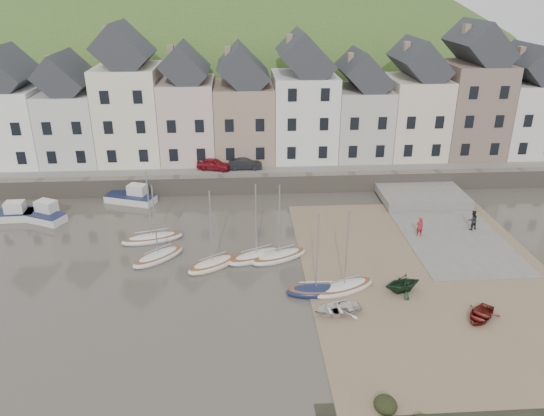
{
  "coord_description": "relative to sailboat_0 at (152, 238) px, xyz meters",
  "views": [
    {
      "loc": [
        -2.37,
        -32.04,
        19.6
      ],
      "look_at": [
        0.0,
        6.0,
        3.0
      ],
      "focal_mm": 34.65,
      "sensor_mm": 36.0,
      "label": 1
    }
  ],
  "objects": [
    {
      "name": "motorboat_2",
      "position": [
        -3.09,
        8.39,
        0.32
      ],
      "size": [
        5.1,
        3.23,
        1.7
      ],
      "color": "silver",
      "rests_on": "ground"
    },
    {
      "name": "car_right",
      "position": [
        7.82,
        12.79,
        1.91
      ],
      "size": [
        3.48,
        1.29,
        1.14
      ],
      "primitive_type": "imported",
      "rotation": [
        0.0,
        0.0,
        1.55
      ],
      "color": "black",
      "rests_on": "quay_street"
    },
    {
      "name": "slipway",
      "position": [
        24.75,
        1.29,
        -0.2
      ],
      "size": [
        8.0,
        18.0,
        0.12
      ],
      "primitive_type": "cube",
      "color": "slate",
      "rests_on": "ground"
    },
    {
      "name": "rowboat_red",
      "position": [
        22.12,
        -12.19,
        0.08
      ],
      "size": [
        3.27,
        3.3,
        0.56
      ],
      "primitive_type": "imported",
      "rotation": [
        0.0,
        0.0,
        -0.76
      ],
      "color": "maroon",
      "rests_on": "beach"
    },
    {
      "name": "ground",
      "position": [
        9.75,
        -6.71,
        -0.26
      ],
      "size": [
        160.0,
        160.0,
        0.0
      ],
      "primitive_type": "plane",
      "color": "#433D34",
      "rests_on": "ground"
    },
    {
      "name": "person_dark",
      "position": [
        26.81,
        0.3,
        0.73
      ],
      "size": [
        0.99,
        0.86,
        1.74
      ],
      "primitive_type": "imported",
      "rotation": [
        0.0,
        0.0,
        3.41
      ],
      "color": "black",
      "rests_on": "slipway"
    },
    {
      "name": "beach",
      "position": [
        20.75,
        -6.71,
        -0.23
      ],
      "size": [
        18.0,
        26.0,
        0.06
      ],
      "primitive_type": "cube",
      "color": "#7D654C",
      "rests_on": "ground"
    },
    {
      "name": "sailboat_5",
      "position": [
        12.24,
        -8.64,
        0.0
      ],
      "size": [
        4.13,
        1.56,
        6.32
      ],
      "color": "#141D41",
      "rests_on": "ground"
    },
    {
      "name": "person_red",
      "position": [
        21.96,
        -0.6,
        0.67
      ],
      "size": [
        0.61,
        0.41,
        1.62
      ],
      "primitive_type": "imported",
      "rotation": [
        0.0,
        0.0,
        3.19
      ],
      "color": "maroon",
      "rests_on": "slipway"
    },
    {
      "name": "townhouse_terrace",
      "position": [
        11.51,
        17.29,
        7.06
      ],
      "size": [
        61.05,
        8.0,
        13.93
      ],
      "color": "white",
      "rests_on": "quay_land"
    },
    {
      "name": "car_left",
      "position": [
        4.61,
        12.79,
        1.94
      ],
      "size": [
        3.79,
        2.39,
        1.2
      ],
      "primitive_type": "imported",
      "rotation": [
        0.0,
        0.0,
        1.27
      ],
      "color": "maroon",
      "rests_on": "quay_street"
    },
    {
      "name": "quay_street",
      "position": [
        9.75,
        13.79,
        1.29
      ],
      "size": [
        70.0,
        7.0,
        0.1
      ],
      "primitive_type": "cube",
      "color": "slate",
      "rests_on": "quay_land"
    },
    {
      "name": "sailboat_4",
      "position": [
        10.11,
        -3.69,
        0.0
      ],
      "size": [
        4.84,
        3.28,
        6.32
      ],
      "color": "silver",
      "rests_on": "ground"
    },
    {
      "name": "sailboat_3",
      "position": [
        8.38,
        -3.55,
        0.0
      ],
      "size": [
        4.84,
        3.39,
        6.32
      ],
      "color": "silver",
      "rests_on": "ground"
    },
    {
      "name": "quay_land",
      "position": [
        9.75,
        25.29,
        0.49
      ],
      "size": [
        90.0,
        30.0,
        1.5
      ],
      "primitive_type": "cube",
      "color": "#3C5B24",
      "rests_on": "ground"
    },
    {
      "name": "motorboat_0",
      "position": [
        -13.17,
        5.05,
        0.32
      ],
      "size": [
        4.61,
        1.94,
        1.7
      ],
      "color": "silver",
      "rests_on": "ground"
    },
    {
      "name": "seawall",
      "position": [
        9.75,
        10.29,
        0.64
      ],
      "size": [
        70.0,
        1.2,
        1.8
      ],
      "primitive_type": "cube",
      "color": "slate",
      "rests_on": "ground"
    },
    {
      "name": "sailboat_2",
      "position": [
        5.12,
        -4.58,
        0.0
      ],
      "size": [
        4.3,
        3.57,
        6.32
      ],
      "color": "beige",
      "rests_on": "ground"
    },
    {
      "name": "motorboat_1",
      "position": [
        -10.45,
        4.8,
        0.32
      ],
      "size": [
        5.22,
        3.73,
        1.7
      ],
      "color": "silver",
      "rests_on": "ground"
    },
    {
      "name": "rowboat_white",
      "position": [
        13.25,
        -11.0,
        0.12
      ],
      "size": [
        3.32,
        2.57,
        0.63
      ],
      "primitive_type": "imported",
      "rotation": [
        0.0,
        0.0,
        -1.44
      ],
      "color": "white",
      "rests_on": "beach"
    },
    {
      "name": "sailboat_1",
      "position": [
        0.92,
        -3.17,
        0.0
      ],
      "size": [
        4.3,
        4.08,
        6.32
      ],
      "color": "silver",
      "rests_on": "ground"
    },
    {
      "name": "hillside",
      "position": [
        4.75,
        53.28,
        -18.25
      ],
      "size": [
        134.4,
        84.0,
        84.0
      ],
      "color": "#3C5B24",
      "rests_on": "ground"
    },
    {
      "name": "rowboat_green",
      "position": [
        18.13,
        -8.8,
        0.48
      ],
      "size": [
        3.09,
        2.84,
        1.37
      ],
      "primitive_type": "imported",
      "rotation": [
        0.0,
        0.0,
        -1.31
      ],
      "color": "black",
      "rests_on": "beach"
    },
    {
      "name": "sailboat_0",
      "position": [
        0.0,
        0.0,
        0.0
      ],
      "size": [
        5.2,
        2.75,
        6.32
      ],
      "color": "silver",
      "rests_on": "ground"
    },
    {
      "name": "sailboat_6",
      "position": [
        14.24,
        -8.38,
        0.0
      ],
      "size": [
        4.84,
        3.22,
        6.32
      ],
      "color": "silver",
      "rests_on": "ground"
    }
  ]
}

